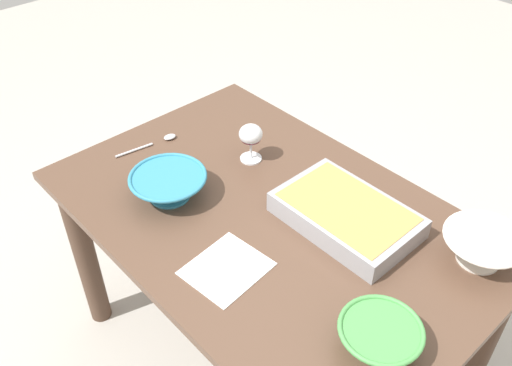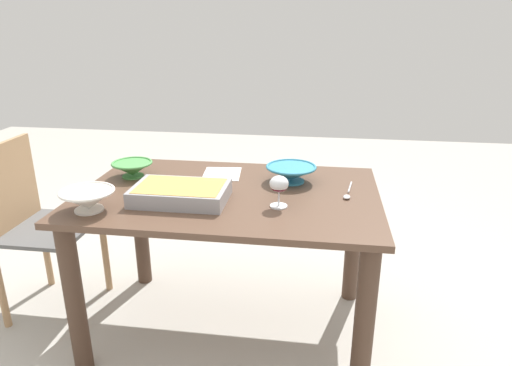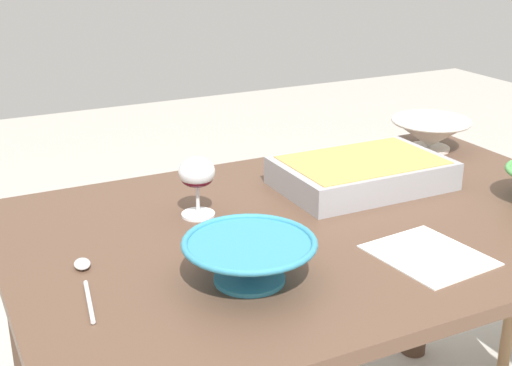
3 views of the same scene
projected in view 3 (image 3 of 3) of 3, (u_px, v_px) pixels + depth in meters
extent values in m
cube|color=brown|center=(326.00, 225.00, 1.49)|extent=(1.33, 0.87, 0.03)
cylinder|color=#493427|center=(30.00, 354.00, 1.67)|extent=(0.08, 0.08, 0.71)
cylinder|color=#493427|center=(422.00, 255.00, 2.17)|extent=(0.08, 0.08, 0.71)
cylinder|color=tan|center=(511.00, 312.00, 2.10)|extent=(0.04, 0.04, 0.45)
cylinder|color=white|center=(198.00, 214.00, 1.50)|extent=(0.07, 0.07, 0.01)
cylinder|color=white|center=(198.00, 200.00, 1.49)|extent=(0.01, 0.01, 0.06)
ellipsoid|color=white|center=(197.00, 172.00, 1.47)|extent=(0.08, 0.08, 0.07)
ellipsoid|color=#4C0A19|center=(197.00, 178.00, 1.47)|extent=(0.07, 0.07, 0.04)
cube|color=#99999E|center=(362.00, 173.00, 1.66)|extent=(0.40, 0.26, 0.07)
cube|color=tan|center=(362.00, 163.00, 1.65)|extent=(0.36, 0.23, 0.02)
cylinder|color=teal|center=(250.00, 279.00, 1.23)|extent=(0.13, 0.13, 0.01)
cone|color=teal|center=(249.00, 260.00, 1.21)|extent=(0.23, 0.23, 0.07)
torus|color=teal|center=(249.00, 243.00, 1.20)|extent=(0.24, 0.24, 0.01)
cylinder|color=white|center=(429.00, 148.00, 1.94)|extent=(0.12, 0.12, 0.01)
cone|color=white|center=(430.00, 134.00, 1.93)|extent=(0.21, 0.21, 0.07)
torus|color=white|center=(431.00, 121.00, 1.91)|extent=(0.22, 0.22, 0.01)
cylinder|color=silver|center=(89.00, 301.00, 1.15)|extent=(0.03, 0.14, 0.01)
ellipsoid|color=silver|center=(82.00, 264.00, 1.27)|extent=(0.04, 0.05, 0.01)
cube|color=white|center=(429.00, 255.00, 1.32)|extent=(0.20, 0.22, 0.00)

